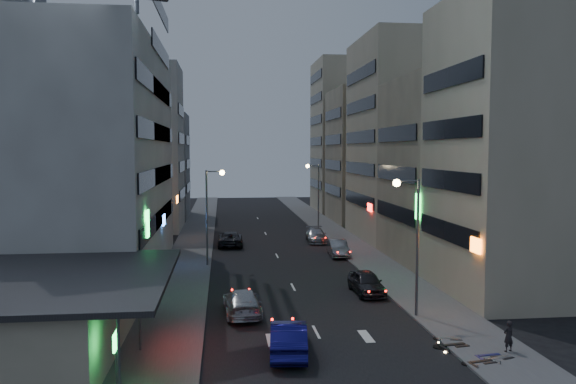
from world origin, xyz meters
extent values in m
plane|color=black|center=(0.00, 0.00, 0.00)|extent=(180.00, 180.00, 0.00)
cube|color=#4C4C4F|center=(-8.00, 30.00, 0.06)|extent=(4.00, 120.00, 0.12)
cube|color=#4C4C4F|center=(8.00, 30.00, 0.06)|extent=(4.00, 120.00, 0.12)
cube|color=#B4A78D|center=(-14.00, 2.00, 1.80)|extent=(8.00, 12.00, 3.60)
cube|color=black|center=(-13.00, 2.00, 3.75)|extent=(11.00, 13.00, 0.25)
cube|color=black|center=(-8.90, 2.00, 3.10)|extent=(0.12, 4.00, 0.90)
cube|color=#FF1E14|center=(-8.82, 2.00, 3.10)|extent=(0.04, 3.70, 0.70)
cube|color=beige|center=(-17.00, 20.00, 9.00)|extent=(14.00, 24.00, 18.00)
cube|color=#B4A78D|center=(15.00, 10.50, 10.00)|extent=(10.00, 11.00, 20.00)
cube|color=tan|center=(15.50, 22.00, 8.00)|extent=(11.00, 12.00, 16.00)
cube|color=#B4A78D|center=(15.00, 35.00, 11.00)|extent=(10.00, 14.00, 22.00)
cube|color=beige|center=(-15.50, 45.00, 10.00)|extent=(11.00, 10.00, 20.00)
cube|color=slate|center=(-16.00, 58.00, 7.50)|extent=(12.00, 10.00, 15.00)
cube|color=tan|center=(15.50, 50.00, 9.00)|extent=(11.00, 12.00, 18.00)
cube|color=#B4A78D|center=(16.00, 64.00, 12.00)|extent=(12.00, 12.00, 24.00)
cylinder|color=#595B60|center=(-10.00, 10.00, 18.75)|extent=(0.30, 0.30, 1.50)
cylinder|color=#595B60|center=(6.30, 6.00, 4.12)|extent=(0.16, 0.16, 8.00)
cylinder|color=#595B60|center=(5.60, 6.00, 8.02)|extent=(1.40, 0.10, 0.10)
sphere|color=#FFD88C|center=(5.00, 6.00, 7.92)|extent=(0.44, 0.44, 0.44)
cylinder|color=#595B60|center=(-6.30, 22.00, 4.12)|extent=(0.16, 0.16, 8.00)
cylinder|color=#595B60|center=(-5.60, 22.00, 8.02)|extent=(1.40, 0.10, 0.10)
sphere|color=#FFD88C|center=(-5.00, 22.00, 7.92)|extent=(0.44, 0.44, 0.44)
cylinder|color=#595B60|center=(6.30, 40.00, 4.12)|extent=(0.16, 0.16, 8.00)
cylinder|color=#595B60|center=(5.60, 40.00, 8.02)|extent=(1.40, 0.10, 0.10)
sphere|color=#FFD88C|center=(5.00, 40.00, 7.92)|extent=(0.44, 0.44, 0.44)
imported|color=#27272C|center=(4.76, 11.62, 0.78)|extent=(1.95, 4.61, 1.56)
imported|color=gray|center=(5.60, 25.24, 0.75)|extent=(1.80, 4.60, 1.49)
imported|color=#252429|center=(-4.23, 31.90, 0.74)|extent=(2.56, 5.37, 1.48)
imported|color=#97999E|center=(4.91, 33.34, 0.73)|extent=(2.31, 5.12, 1.45)
imported|color=navy|center=(-1.86, 0.95, 0.81)|extent=(2.21, 5.04, 1.61)
imported|color=#ABB0B3|center=(-3.86, 7.72, 0.75)|extent=(2.35, 5.29, 1.51)
imported|color=black|center=(8.65, -0.28, 0.88)|extent=(0.64, 0.51, 1.52)
camera|label=1|loc=(-4.95, -25.24, 9.82)|focal=35.00mm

